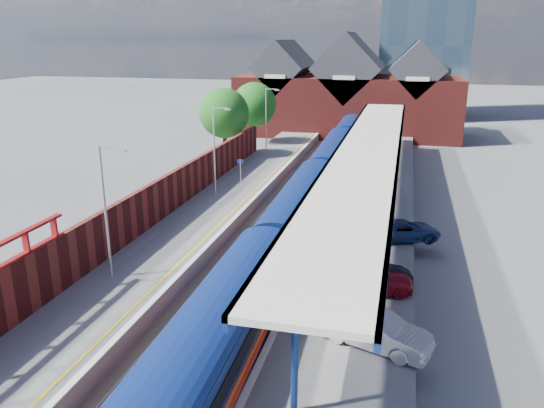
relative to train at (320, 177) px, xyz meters
The scene contains 22 objects.
ground 5.48m from the train, 107.20° to the left, with size 240.00×240.00×0.00m, color #5B5B5E.
ballast_bed 5.78m from the train, 106.09° to the right, with size 6.00×76.00×0.06m, color #473D33.
rails 5.75m from the train, 106.09° to the right, with size 4.51×76.00×0.14m.
left_platform 8.85m from the train, 143.50° to the right, with size 5.00×76.00×1.00m, color #565659.
right_platform 7.05m from the train, 48.95° to the right, with size 6.00×76.00×1.00m, color #565659.
coping_left 7.04m from the train, 131.90° to the right, with size 0.30×76.00×0.05m, color silver.
coping_right 5.54m from the train, 72.25° to the right, with size 0.30×76.00×0.05m, color silver.
yellow_line 7.45m from the train, 135.37° to the right, with size 0.14×76.00×0.01m, color yellow.
train is the anchor object (origin of this frame).
canopy 6.01m from the train, 38.95° to the right, with size 4.50×52.00×4.48m.
lamp_post_b 20.92m from the train, 112.28° to the right, with size 1.48×0.18×7.00m.
lamp_post_c 8.95m from the train, 157.99° to the right, with size 1.48×0.18×7.00m.
lamp_post_d 15.31m from the train, 121.49° to the left, with size 1.48×0.18×7.00m.
platform_sign 6.62m from the train, 169.74° to the right, with size 0.55×0.08×2.50m.
brick_wall 15.08m from the train, 129.50° to the right, with size 0.35×50.00×3.86m.
station_building 33.03m from the train, 92.60° to the left, with size 30.00×12.12×13.78m.
tree_near 16.30m from the train, 137.82° to the left, with size 5.20×5.20×8.10m.
tree_far 21.88m from the train, 120.07° to the left, with size 5.20×5.20×8.10m.
parked_car_red 18.55m from the train, 73.81° to the right, with size 1.80×4.48×1.53m, color maroon.
parked_car_silver 23.26m from the train, 75.35° to the right, with size 1.59×4.55×1.50m, color #B6B6BB.
parked_car_dark 17.18m from the train, 72.56° to the right, with size 1.87×4.59×1.33m, color black.
parked_car_blue 12.10m from the train, 55.53° to the right, with size 2.08×4.50×1.25m, color navy.
Camera 1 is at (7.93, -16.66, 13.03)m, focal length 35.00 mm.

